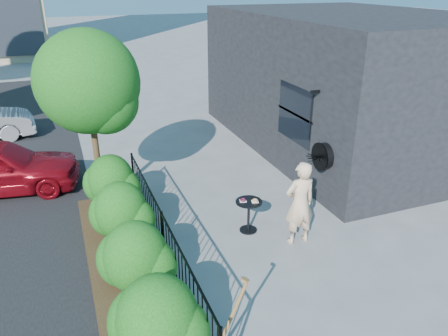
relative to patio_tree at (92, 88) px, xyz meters
name	(u,v)px	position (x,y,z in m)	size (l,w,h in m)	color
ground	(238,246)	(2.24, -2.76, -2.76)	(120.00, 120.00, 0.00)	gray
shop_building	(347,80)	(7.73, 1.74, -0.76)	(6.22, 9.00, 4.00)	black
fence	(163,237)	(0.74, -2.76, -2.20)	(0.05, 6.05, 1.10)	black
planting_bed	(127,269)	(0.04, -2.76, -2.72)	(1.30, 6.00, 0.08)	#382616
shrubs	(128,234)	(0.14, -2.66, -2.06)	(1.10, 5.60, 1.24)	#154E11
patio_tree	(92,88)	(0.00, 0.00, 0.00)	(2.20, 2.20, 3.94)	#3F2B19
cafe_table	(249,210)	(2.66, -2.28, -2.28)	(0.55, 0.55, 0.74)	black
woman	(300,203)	(3.42, -3.01, -1.89)	(0.63, 0.42, 1.74)	beige
shovel	(227,329)	(0.98, -5.36, -2.14)	(0.53, 0.19, 1.43)	brown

